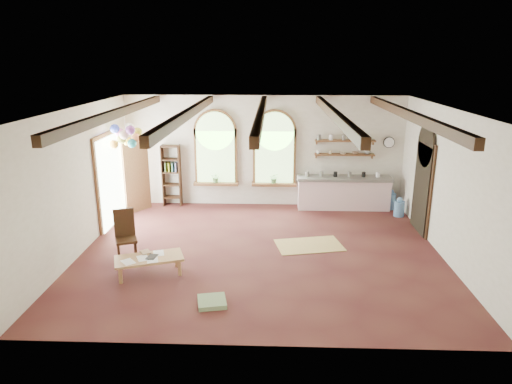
{
  "coord_description": "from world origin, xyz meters",
  "views": [
    {
      "loc": [
        0.26,
        -9.48,
        4.21
      ],
      "look_at": [
        -0.12,
        0.6,
        1.23
      ],
      "focal_mm": 32.0,
      "sensor_mm": 36.0,
      "label": 1
    }
  ],
  "objects_px": {
    "side_chair": "(127,245)",
    "kitchen_counter": "(343,192)",
    "balloon_cluster": "(126,136)",
    "coffee_table": "(149,259)"
  },
  "relations": [
    {
      "from": "side_chair",
      "to": "balloon_cluster",
      "type": "bearing_deg",
      "value": 103.86
    },
    {
      "from": "side_chair",
      "to": "balloon_cluster",
      "type": "distance_m",
      "value": 2.97
    },
    {
      "from": "kitchen_counter",
      "to": "side_chair",
      "type": "relative_size",
      "value": 2.44
    },
    {
      "from": "side_chair",
      "to": "kitchen_counter",
      "type": "bearing_deg",
      "value": 35.47
    },
    {
      "from": "kitchen_counter",
      "to": "side_chair",
      "type": "bearing_deg",
      "value": -144.53
    },
    {
      "from": "kitchen_counter",
      "to": "balloon_cluster",
      "type": "xyz_separation_m",
      "value": [
        -5.7,
        -1.58,
        1.87
      ]
    },
    {
      "from": "side_chair",
      "to": "balloon_cluster",
      "type": "relative_size",
      "value": 0.96
    },
    {
      "from": "kitchen_counter",
      "to": "side_chair",
      "type": "distance_m",
      "value": 6.36
    },
    {
      "from": "side_chair",
      "to": "balloon_cluster",
      "type": "height_order",
      "value": "balloon_cluster"
    },
    {
      "from": "side_chair",
      "to": "coffee_table",
      "type": "bearing_deg",
      "value": -46.47
    }
  ]
}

